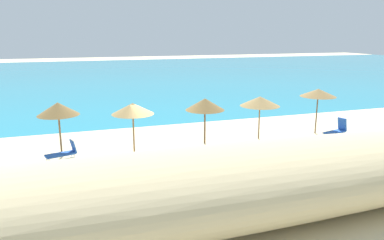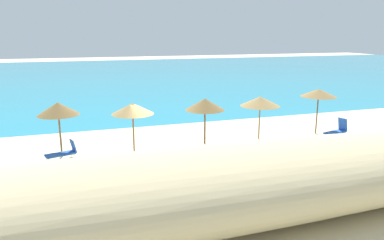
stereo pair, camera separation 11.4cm
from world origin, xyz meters
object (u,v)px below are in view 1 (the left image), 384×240
lounge_chair_0 (337,130)px  cooler_box (281,146)px  lounge_chair_1 (64,152)px  beach_ball (52,178)px  beach_umbrella_3 (205,104)px  beach_umbrella_2 (133,109)px  beach_umbrella_4 (260,101)px  beach_umbrella_5 (318,93)px  beach_umbrella_1 (58,109)px

lounge_chair_0 → cooler_box: bearing=90.1°
lounge_chair_1 → beach_ball: 2.76m
lounge_chair_0 → beach_umbrella_3: bearing=66.0°
lounge_chair_0 → cooler_box: (-4.48, -1.16, -0.23)m
lounge_chair_1 → beach_umbrella_2: bearing=-104.7°
beach_umbrella_4 → lounge_chair_1: 10.87m
lounge_chair_1 → beach_ball: lounge_chair_1 is taller
beach_umbrella_4 → beach_ball: 11.74m
beach_umbrella_4 → beach_umbrella_5: 3.88m
beach_umbrella_2 → beach_ball: (-3.87, -2.81, -2.12)m
lounge_chair_1 → beach_umbrella_5: bearing=-105.3°
beach_umbrella_2 → beach_umbrella_5: size_ratio=0.94×
beach_umbrella_4 → beach_umbrella_3: bearing=177.6°
beach_umbrella_1 → lounge_chair_0: bearing=-5.0°
cooler_box → beach_umbrella_5: bearing=30.8°
lounge_chair_1 → beach_ball: size_ratio=4.74×
lounge_chair_0 → beach_ball: lounge_chair_0 is taller
beach_umbrella_1 → beach_umbrella_4: size_ratio=1.11×
beach_umbrella_3 → lounge_chair_1: size_ratio=1.65×
beach_umbrella_1 → beach_ball: bearing=-96.0°
beach_umbrella_5 → lounge_chair_1: (-14.58, -0.26, -2.13)m
lounge_chair_0 → cooler_box: lounge_chair_0 is taller
beach_umbrella_3 → lounge_chair_0: (7.80, -1.31, -1.76)m
beach_umbrella_5 → beach_ball: (-15.03, -2.97, -2.34)m
beach_umbrella_4 → beach_umbrella_5: (3.86, -0.05, 0.30)m
beach_umbrella_2 → beach_umbrella_4: 7.29m
beach_umbrella_2 → beach_ball: bearing=-144.1°
lounge_chair_0 → lounge_chair_1: (-15.23, 0.86, -0.07)m
beach_umbrella_2 → lounge_chair_0: size_ratio=1.61×
beach_umbrella_3 → lounge_chair_1: beach_umbrella_3 is taller
beach_umbrella_1 → beach_umbrella_3: (7.54, -0.03, -0.22)m
beach_umbrella_4 → cooler_box: (0.04, -2.33, -1.99)m
beach_umbrella_4 → lounge_chair_1: bearing=-178.3°
beach_umbrella_2 → lounge_chair_0: bearing=-4.6°
beach_umbrella_2 → lounge_chair_1: size_ratio=1.68×
lounge_chair_1 → beach_ball: bearing=154.3°
beach_umbrella_1 → beach_umbrella_5: 14.69m
beach_umbrella_5 → lounge_chair_1: 14.73m
beach_umbrella_1 → beach_umbrella_5: bearing=-0.9°
beach_umbrella_2 → lounge_chair_1: (-3.42, -0.10, -1.91)m
lounge_chair_0 → cooler_box: 4.63m
lounge_chair_0 → cooler_box: size_ratio=3.45×
lounge_chair_1 → cooler_box: 10.94m
beach_umbrella_1 → cooler_box: size_ratio=5.95×
beach_ball → beach_umbrella_5: bearing=11.2°
beach_umbrella_3 → lounge_chair_1: 7.66m
beach_umbrella_4 → cooler_box: 3.06m
beach_umbrella_1 → lounge_chair_1: beach_umbrella_1 is taller
cooler_box → lounge_chair_1: bearing=169.3°
beach_umbrella_2 → beach_ball: beach_umbrella_2 is taller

